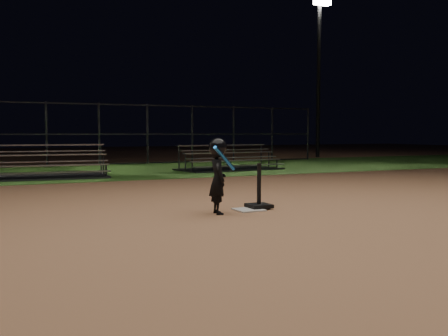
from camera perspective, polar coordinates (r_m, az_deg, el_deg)
ground at (r=8.43m, az=2.85°, el=-4.84°), size 80.00×80.00×0.00m
grass_strip at (r=17.85m, az=-12.17°, el=-0.23°), size 60.00×8.00×0.01m
home_plate at (r=8.43m, az=2.85°, el=-4.76°), size 0.45×0.45×0.02m
batting_tee at (r=8.60m, az=4.00°, el=-3.59°), size 0.38×0.38×0.76m
child_batter at (r=7.98m, az=-0.71°, el=-0.65°), size 0.50×0.53×1.22m
bleacher_left at (r=15.31m, az=-20.51°, el=-0.36°), size 4.03×2.16×0.96m
bleacher_right at (r=17.57m, az=0.65°, el=0.36°), size 3.75×2.13×0.88m
backstop_fence at (r=20.75m, az=-14.03°, el=3.76°), size 20.08×0.08×2.50m
light_pole_right at (r=27.63m, az=10.80°, el=11.52°), size 0.90×0.53×8.30m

